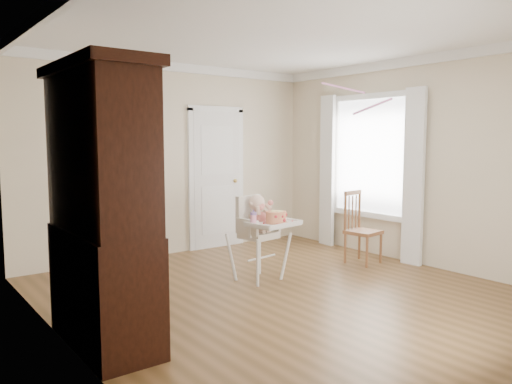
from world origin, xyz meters
TOP-DOWN VIEW (x-y plane):
  - floor at (0.00, 0.00)m, footprint 5.00×5.00m
  - ceiling at (0.00, 0.00)m, footprint 5.00×5.00m
  - wall_back at (0.00, 2.50)m, footprint 4.50×0.00m
  - wall_left at (-2.25, 0.00)m, footprint 0.00×5.00m
  - wall_right at (2.25, 0.00)m, footprint 0.00×5.00m
  - crown_molding at (0.00, 0.00)m, footprint 4.50×5.00m
  - doorway at (-0.90, 2.48)m, footprint 1.06×0.05m
  - closet_door at (0.70, 2.48)m, footprint 0.96×0.09m
  - window_right at (2.18, 0.80)m, footprint 0.13×1.84m
  - high_chair at (0.10, 0.64)m, footprint 0.66×0.78m
  - baby at (0.10, 0.67)m, footprint 0.31×0.23m
  - cake at (0.15, 0.39)m, footprint 0.30×0.30m
  - sippy_cup at (-0.10, 0.49)m, footprint 0.07×0.07m
  - china_cabinet at (-1.99, -0.06)m, footprint 0.59×1.31m
  - dining_chair at (1.68, 0.47)m, footprint 0.44×0.44m
  - streamer at (0.69, -0.08)m, footprint 0.22×0.46m

SIDE VIEW (x-z plane):
  - floor at x=0.00m, z-range 0.00..0.00m
  - dining_chair at x=1.68m, z-range -0.03..0.92m
  - high_chair at x=0.10m, z-range 0.12..1.12m
  - cake at x=0.15m, z-range 0.70..0.84m
  - baby at x=0.10m, z-range 0.54..1.00m
  - sippy_cup at x=-0.10m, z-range 0.68..0.86m
  - closet_door at x=0.70m, z-range -0.04..2.09m
  - doorway at x=-0.90m, z-range 0.00..2.22m
  - china_cabinet at x=-1.99m, z-range 0.00..2.22m
  - window_right at x=2.18m, z-range 0.14..2.44m
  - wall_back at x=0.00m, z-range -0.90..3.60m
  - wall_left at x=-2.25m, z-range -1.15..3.85m
  - wall_right at x=2.25m, z-range -1.15..3.85m
  - streamer at x=0.69m, z-range 2.12..2.26m
  - crown_molding at x=0.00m, z-range 2.58..2.70m
  - ceiling at x=0.00m, z-range 2.70..2.70m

